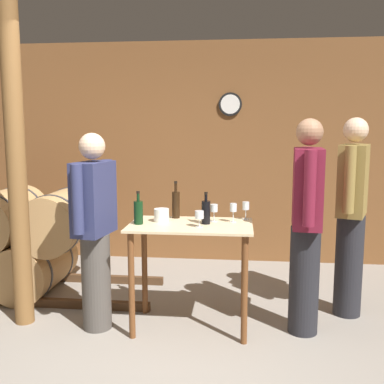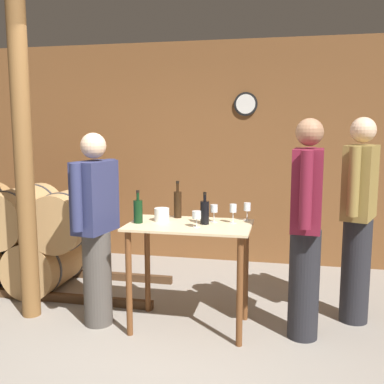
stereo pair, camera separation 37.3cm
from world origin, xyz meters
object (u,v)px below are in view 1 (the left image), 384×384
object	(u,v)px
ice_bucket	(162,215)
wine_glass_near_center	(214,209)
wine_bottle_left	(176,204)
person_visitor_with_scarf	(95,228)
wine_bottle_far_left	(138,212)
wine_glass_near_left	(199,215)
wine_glass_far_side	(246,207)
person_host	(306,222)
wine_glass_near_right	(233,208)
wooden_post	(16,167)
person_visitor_bearded	(351,213)
wine_bottle_center	(206,212)

from	to	relation	value
ice_bucket	wine_glass_near_center	bearing A→B (deg)	6.96
wine_bottle_left	ice_bucket	xyz separation A→B (m)	(-0.10, -0.17, -0.07)
ice_bucket	person_visitor_with_scarf	world-z (taller)	person_visitor_with_scarf
wine_bottle_far_left	person_visitor_with_scarf	bearing A→B (deg)	-172.05
wine_bottle_left	ice_bucket	world-z (taller)	wine_bottle_left
wine_bottle_far_left	wine_glass_near_left	xyz separation A→B (m)	(0.50, -0.06, -0.01)
wine_glass_near_center	wine_glass_far_side	distance (m)	0.29
wine_glass_near_left	person_host	distance (m)	0.86
wine_glass_near_center	wine_glass_far_side	xyz separation A→B (m)	(0.27, 0.12, 0.00)
wine_bottle_left	wine_glass_near_right	bearing A→B (deg)	-13.87
wooden_post	wine_bottle_left	size ratio (longest dim) A/B	8.32
wine_glass_far_side	person_visitor_with_scarf	distance (m)	1.28
person_host	person_visitor_bearded	bearing A→B (deg)	42.45
wine_glass_near_left	wine_glass_near_right	world-z (taller)	wine_glass_near_right
person_visitor_with_scarf	wine_bottle_left	bearing A→B (deg)	27.56
wooden_post	wine_glass_near_center	bearing A→B (deg)	6.00
wine_glass_near_right	person_host	size ratio (longest dim) A/B	0.09
wine_glass_far_side	person_visitor_with_scarf	xyz separation A→B (m)	(-1.23, -0.33, -0.14)
wine_bottle_far_left	wine_glass_near_left	distance (m)	0.51
wine_bottle_left	person_visitor_with_scarf	world-z (taller)	person_visitor_with_scarf
wooden_post	wine_glass_far_side	bearing A→B (deg)	8.62
wine_bottle_left	person_host	distance (m)	1.11
wine_glass_near_right	wine_glass_near_left	bearing A→B (deg)	-141.49
wooden_post	person_host	bearing A→B (deg)	1.53
wooden_post	wine_bottle_left	distance (m)	1.36
wine_bottle_left	wine_glass_far_side	distance (m)	0.60
wine_glass_far_side	wine_glass_near_left	bearing A→B (deg)	-137.64
wine_bottle_left	wine_glass_near_right	distance (m)	0.51
wine_bottle_center	wooden_post	bearing A→B (deg)	-177.25
wine_bottle_far_left	person_host	world-z (taller)	person_host
wooden_post	wine_bottle_far_left	xyz separation A→B (m)	(1.02, 0.01, -0.36)
wine_glass_near_center	person_visitor_with_scarf	world-z (taller)	person_visitor_with_scarf
wooden_post	wine_bottle_center	xyz separation A→B (m)	(1.56, 0.08, -0.36)
wine_glass_near_center	person_visitor_bearded	distance (m)	1.23
wine_glass_near_left	wine_glass_far_side	size ratio (longest dim) A/B	0.85
wine_glass_near_right	person_visitor_with_scarf	distance (m)	1.15
wine_bottle_left	wine_glass_far_side	world-z (taller)	wine_bottle_left
wine_glass_near_right	person_visitor_bearded	xyz separation A→B (m)	(1.03, 0.31, -0.07)
wine_glass_near_center	wooden_post	bearing A→B (deg)	-174.00
wine_bottle_left	person_visitor_with_scarf	bearing A→B (deg)	-152.44
wooden_post	wine_bottle_far_left	size ratio (longest dim) A/B	9.90
wine_bottle_left	wine_glass_near_center	distance (m)	0.36
wine_bottle_left	wine_glass_near_right	world-z (taller)	wine_bottle_left
person_host	wine_glass_far_side	bearing A→B (deg)	154.92
wine_bottle_left	wine_glass_near_center	xyz separation A→B (m)	(0.34, -0.11, -0.02)
wine_glass_near_center	wine_glass_far_side	bearing A→B (deg)	23.58
wooden_post	person_visitor_bearded	distance (m)	2.88
person_visitor_with_scarf	ice_bucket	bearing A→B (deg)	16.85
wine_glass_near_center	person_host	xyz separation A→B (m)	(0.74, -0.11, -0.07)
wine_glass_far_side	ice_bucket	xyz separation A→B (m)	(-0.70, -0.17, -0.06)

